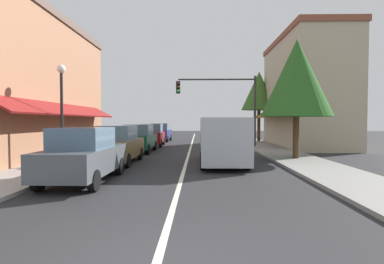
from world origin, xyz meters
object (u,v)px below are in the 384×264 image
at_px(parked_car_far_left, 152,135).
at_px(tree_right_far, 259,91).
at_px(parked_car_third_left, 139,138).
at_px(parked_car_second_left, 117,145).
at_px(traffic_signal_mast_arm, 226,98).
at_px(parked_car_nearest_left, 84,155).
at_px(parked_car_distant_left, 161,132).
at_px(van_in_lane, 222,139).
at_px(tree_right_near, 297,78).
at_px(street_lamp_left_near, 62,98).

relative_size(parked_car_far_left, tree_right_far, 0.62).
relative_size(parked_car_third_left, tree_right_far, 0.62).
relative_size(parked_car_second_left, parked_car_far_left, 0.99).
bearing_deg(traffic_signal_mast_arm, parked_car_third_left, -149.49).
relative_size(parked_car_second_left, parked_car_third_left, 1.00).
height_order(parked_car_nearest_left, parked_car_distant_left, same).
relative_size(van_in_lane, tree_right_far, 0.78).
relative_size(parked_car_third_left, van_in_lane, 0.79).
bearing_deg(parked_car_second_left, parked_car_far_left, 89.97).
distance_m(parked_car_third_left, van_in_lane, 7.28).
height_order(van_in_lane, tree_right_near, tree_right_near).
xyz_separation_m(parked_car_third_left, tree_right_near, (8.67, -3.91, 3.24)).
bearing_deg(parked_car_distant_left, street_lamp_left_near, -95.38).
bearing_deg(van_in_lane, tree_right_near, 21.70).
relative_size(parked_car_nearest_left, parked_car_second_left, 1.00).
xyz_separation_m(traffic_signal_mast_arm, street_lamp_left_near, (-7.81, -9.96, -0.75)).
bearing_deg(parked_car_distant_left, parked_car_nearest_left, -88.57).
xyz_separation_m(parked_car_far_left, street_lamp_left_near, (-2.07, -11.32, 2.09)).
height_order(traffic_signal_mast_arm, tree_right_near, tree_right_near).
bearing_deg(parked_car_nearest_left, parked_car_second_left, 91.35).
height_order(parked_car_distant_left, van_in_lane, van_in_lane).
relative_size(parked_car_second_left, street_lamp_left_near, 0.95).
height_order(parked_car_third_left, street_lamp_left_near, street_lamp_left_near).
xyz_separation_m(parked_car_far_left, tree_right_far, (9.38, 4.66, 3.94)).
xyz_separation_m(parked_car_distant_left, tree_right_far, (9.40, -1.13, 3.94)).
bearing_deg(parked_car_second_left, parked_car_third_left, 90.49).
xyz_separation_m(parked_car_nearest_left, van_in_lane, (4.79, 4.05, 0.27)).
bearing_deg(street_lamp_left_near, tree_right_near, 13.79).
bearing_deg(street_lamp_left_near, parked_car_second_left, 35.05).
bearing_deg(street_lamp_left_near, traffic_signal_mast_arm, 51.91).
bearing_deg(tree_right_far, van_in_lane, -107.26).
height_order(traffic_signal_mast_arm, tree_right_far, tree_right_far).
bearing_deg(traffic_signal_mast_arm, tree_right_far, 58.80).
bearing_deg(parked_car_far_left, parked_car_third_left, -92.79).
relative_size(parked_car_second_left, van_in_lane, 0.79).
height_order(traffic_signal_mast_arm, street_lamp_left_near, traffic_signal_mast_arm).
bearing_deg(tree_right_near, van_in_lane, -158.52).
bearing_deg(parked_car_third_left, tree_right_far, 45.50).
xyz_separation_m(parked_car_third_left, traffic_signal_mast_arm, (5.84, 3.44, 2.84)).
height_order(parked_car_nearest_left, street_lamp_left_near, street_lamp_left_near).
height_order(parked_car_far_left, van_in_lane, van_in_lane).
distance_m(traffic_signal_mast_arm, tree_right_far, 7.12).
height_order(van_in_lane, traffic_signal_mast_arm, traffic_signal_mast_arm).
distance_m(parked_car_third_left, tree_right_far, 13.96).
relative_size(parked_car_third_left, traffic_signal_mast_arm, 0.69).
relative_size(tree_right_near, tree_right_far, 0.91).
xyz_separation_m(parked_car_nearest_left, tree_right_far, (9.41, 18.91, 3.94)).
bearing_deg(street_lamp_left_near, van_in_lane, 9.24).
bearing_deg(parked_car_nearest_left, parked_car_distant_left, 90.31).
height_order(parked_car_far_left, tree_right_near, tree_right_near).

